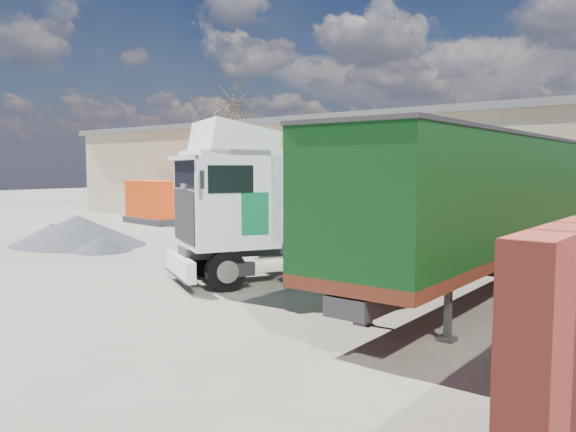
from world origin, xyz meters
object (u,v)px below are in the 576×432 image
Objects in this scene: panel_van at (226,208)px; bare_tree at (226,101)px; tractor_unit at (255,214)px; box_trailer at (476,199)px; orange_skip at (158,205)px.

bare_tree is at bearing 126.27° from panel_van.
bare_tree is 29.32m from tractor_unit.
bare_tree is 2.05× the size of panel_van.
box_trailer is 2.37× the size of panel_van.
panel_van is 1.23× the size of orange_skip.
tractor_unit reaches higher than orange_skip.
tractor_unit is 13.02m from panel_van.
box_trailer is (25.91, -18.03, -5.68)m from bare_tree.
box_trailer is 16.45m from panel_van.
panel_van is 4.39m from orange_skip.
bare_tree is 2.52× the size of orange_skip.
bare_tree is 15.26m from orange_skip.
orange_skip is at bearing -179.56° from panel_van.
bare_tree is at bearing 163.95° from tractor_unit.
orange_skip reaches higher than panel_van.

